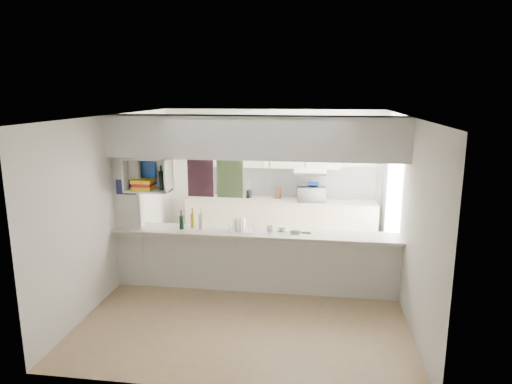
% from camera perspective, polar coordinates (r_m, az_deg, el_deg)
% --- Properties ---
extents(floor, '(4.80, 4.80, 0.00)m').
position_cam_1_polar(floor, '(7.02, -0.19, -12.16)').
color(floor, '#9C7E5B').
rests_on(floor, ground).
extents(ceiling, '(4.80, 4.80, 0.00)m').
position_cam_1_polar(ceiling, '(6.40, -0.21, 9.54)').
color(ceiling, white).
rests_on(ceiling, wall_back).
extents(wall_back, '(4.20, 0.00, 4.20)m').
position_cam_1_polar(wall_back, '(8.92, 2.01, 1.93)').
color(wall_back, silver).
rests_on(wall_back, floor).
extents(wall_left, '(0.00, 4.80, 4.80)m').
position_cam_1_polar(wall_left, '(7.19, -17.00, -1.17)').
color(wall_left, silver).
rests_on(wall_left, floor).
extents(wall_right, '(0.00, 4.80, 4.80)m').
position_cam_1_polar(wall_right, '(6.63, 18.07, -2.35)').
color(wall_right, silver).
rests_on(wall_right, floor).
extents(servery_partition, '(4.20, 0.50, 2.60)m').
position_cam_1_polar(servery_partition, '(6.54, -1.70, 1.29)').
color(servery_partition, silver).
rests_on(servery_partition, floor).
extents(cubby_shelf, '(0.65, 0.35, 0.50)m').
position_cam_1_polar(cubby_shelf, '(6.84, -13.39, 1.89)').
color(cubby_shelf, white).
rests_on(cubby_shelf, bulkhead).
extents(kitchen_run, '(3.60, 0.63, 2.24)m').
position_cam_1_polar(kitchen_run, '(8.75, 2.85, -1.46)').
color(kitchen_run, beige).
rests_on(kitchen_run, floor).
extents(microwave, '(0.55, 0.40, 0.28)m').
position_cam_1_polar(microwave, '(8.58, 6.92, -0.19)').
color(microwave, white).
rests_on(microwave, bench_top).
extents(bowl, '(0.24, 0.24, 0.06)m').
position_cam_1_polar(bowl, '(8.56, 7.18, 0.94)').
color(bowl, navy).
rests_on(bowl, microwave).
extents(dish_rack, '(0.40, 0.30, 0.21)m').
position_cam_1_polar(dish_rack, '(6.72, -1.70, -4.18)').
color(dish_rack, silver).
rests_on(dish_rack, breakfast_bar).
extents(cup, '(0.15, 0.15, 0.09)m').
position_cam_1_polar(cup, '(6.63, 1.72, -4.64)').
color(cup, white).
rests_on(cup, dish_rack).
extents(wine_bottles, '(0.36, 0.14, 0.32)m').
position_cam_1_polar(wine_bottles, '(6.87, -7.99, -3.65)').
color(wine_bottles, black).
rests_on(wine_bottles, breakfast_bar).
extents(plastic_tubs, '(0.49, 0.22, 0.07)m').
position_cam_1_polar(plastic_tubs, '(6.71, 4.03, -4.70)').
color(plastic_tubs, silver).
rests_on(plastic_tubs, breakfast_bar).
extents(utensil_jar, '(0.11, 0.11, 0.15)m').
position_cam_1_polar(utensil_jar, '(8.79, -0.90, -0.24)').
color(utensil_jar, black).
rests_on(utensil_jar, bench_top).
extents(knife_block, '(0.12, 0.11, 0.21)m').
position_cam_1_polar(knife_block, '(8.75, 2.75, -0.12)').
color(knife_block, '#4C2C1A').
rests_on(knife_block, bench_top).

